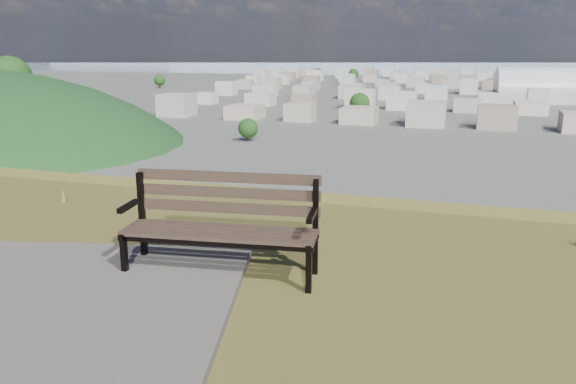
% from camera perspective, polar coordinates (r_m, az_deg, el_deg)
% --- Properties ---
extents(park_bench, '(1.79, 0.78, 0.91)m').
position_cam_1_polar(park_bench, '(5.09, -6.67, -2.78)').
color(park_bench, '#413425').
rests_on(park_bench, hilltop_mesa).
extents(arena, '(55.95, 27.30, 22.90)m').
position_cam_1_polar(arena, '(313.00, 25.32, 9.19)').
color(arena, '#BCBCB7').
rests_on(arena, ground).
extents(city_blocks, '(395.00, 361.00, 7.00)m').
position_cam_1_polar(city_blocks, '(398.14, 17.80, 10.45)').
color(city_blocks, beige).
rests_on(city_blocks, ground).
extents(city_trees, '(406.52, 387.20, 9.98)m').
position_cam_1_polar(city_trees, '(323.94, 12.98, 10.22)').
color(city_trees, '#302018').
rests_on(city_trees, ground).
extents(bay_water, '(2400.00, 700.00, 0.12)m').
position_cam_1_polar(bay_water, '(903.41, 18.03, 12.11)').
color(bay_water, '#9CB5C6').
rests_on(bay_water, ground).
extents(far_hills, '(2050.00, 340.00, 60.00)m').
position_cam_1_polar(far_hills, '(1407.30, 15.64, 13.93)').
color(far_hills, '#919FB4').
rests_on(far_hills, ground).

